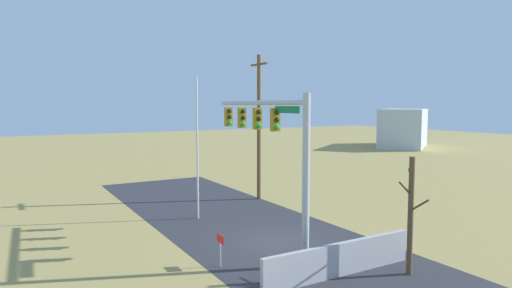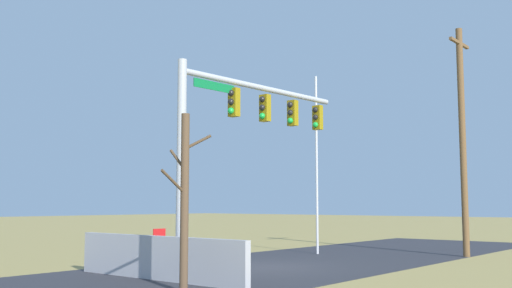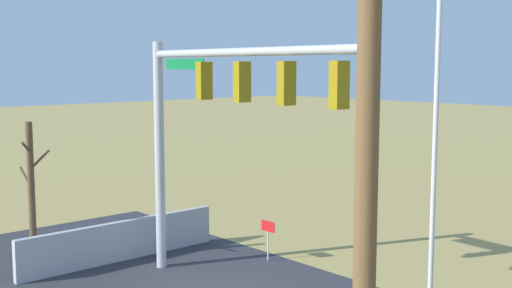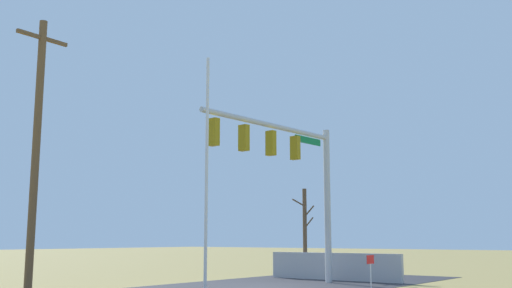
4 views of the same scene
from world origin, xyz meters
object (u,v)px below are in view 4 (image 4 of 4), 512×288
object	(u,v)px
bare_tree	(305,231)
utility_pole	(36,149)
flagpole	(207,175)
signal_mast	(291,164)
open_sign	(370,264)

from	to	relation	value
bare_tree	utility_pole	bearing A→B (deg)	172.46
flagpole	bare_tree	size ratio (longest dim) A/B	1.77
signal_mast	utility_pole	distance (m)	9.63
signal_mast	flagpole	world-z (taller)	flagpole
utility_pole	flagpole	bearing A→B (deg)	-64.23
flagpole	open_sign	world-z (taller)	flagpole
signal_mast	bare_tree	xyz separation A→B (m)	(5.06, 2.64, -2.57)
utility_pole	open_sign	xyz separation A→B (m)	(9.50, -7.31, -3.87)
utility_pole	signal_mast	bearing A→B (deg)	-27.46
signal_mast	flagpole	distance (m)	6.13
signal_mast	bare_tree	world-z (taller)	signal_mast
flagpole	open_sign	distance (m)	7.77
bare_tree	open_sign	bearing A→B (deg)	-126.66
flagpole	bare_tree	bearing A→B (deg)	17.62
flagpole	bare_tree	distance (m)	11.69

